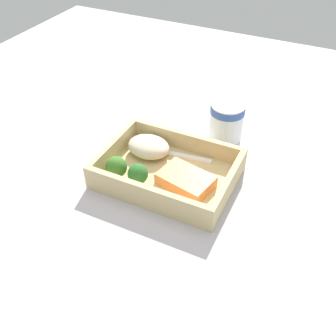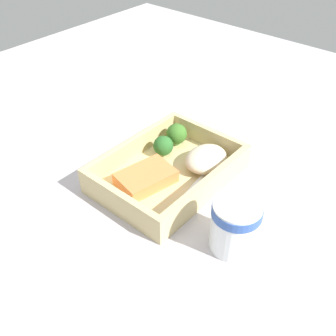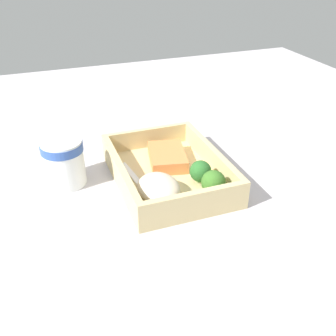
% 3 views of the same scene
% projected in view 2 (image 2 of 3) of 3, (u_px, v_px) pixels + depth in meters
% --- Properties ---
extents(ground_plane, '(1.60, 1.60, 0.02)m').
position_uv_depth(ground_plane, '(168.00, 183.00, 0.76)').
color(ground_plane, '#B7B0B6').
extents(takeout_tray, '(0.26, 0.19, 0.01)m').
position_uv_depth(takeout_tray, '(168.00, 177.00, 0.75)').
color(takeout_tray, '#CCB67F').
rests_on(takeout_tray, ground_plane).
extents(tray_rim, '(0.26, 0.19, 0.04)m').
position_uv_depth(tray_rim, '(168.00, 166.00, 0.73)').
color(tray_rim, '#CCB67F').
rests_on(tray_rim, takeout_tray).
extents(salmon_fillet, '(0.11, 0.09, 0.02)m').
position_uv_depth(salmon_fillet, '(146.00, 178.00, 0.72)').
color(salmon_fillet, '#EC8145').
rests_on(salmon_fillet, takeout_tray).
extents(mashed_potatoes, '(0.09, 0.07, 0.04)m').
position_uv_depth(mashed_potatoes, '(206.00, 159.00, 0.75)').
color(mashed_potatoes, beige).
rests_on(mashed_potatoes, takeout_tray).
extents(broccoli_floret_1, '(0.04, 0.04, 0.05)m').
position_uv_depth(broccoli_floret_1, '(177.00, 134.00, 0.81)').
color(broccoli_floret_1, '#769D59').
rests_on(broccoli_floret_1, takeout_tray).
extents(broccoli_floret_2, '(0.04, 0.04, 0.04)m').
position_uv_depth(broccoli_floret_2, '(163.00, 146.00, 0.78)').
color(broccoli_floret_2, '#8AA363').
rests_on(broccoli_floret_2, takeout_tray).
extents(fork, '(0.16, 0.04, 0.00)m').
position_uv_depth(fork, '(200.00, 181.00, 0.73)').
color(fork, white).
rests_on(fork, takeout_tray).
extents(paper_cup, '(0.08, 0.08, 0.09)m').
position_uv_depth(paper_cup, '(235.00, 224.00, 0.59)').
color(paper_cup, white).
rests_on(paper_cup, ground_plane).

